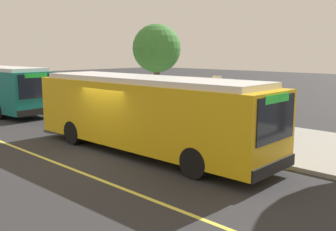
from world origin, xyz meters
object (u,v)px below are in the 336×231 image
transit_bus_main (146,112)px  pedestrian_commuter (204,115)px  waiting_bench (204,119)px

transit_bus_main → pedestrian_commuter: (0.13, 3.35, -0.50)m
transit_bus_main → waiting_bench: transit_bus_main is taller
transit_bus_main → waiting_bench: 4.90m
waiting_bench → pedestrian_commuter: size_ratio=0.95×
waiting_bench → pedestrian_commuter: bearing=-51.5°
waiting_bench → pedestrian_commuter: (1.07, -1.35, 0.48)m
waiting_bench → pedestrian_commuter: pedestrian_commuter is taller
waiting_bench → transit_bus_main: bearing=-78.6°
transit_bus_main → waiting_bench: (-0.95, 4.70, -0.98)m
transit_bus_main → pedestrian_commuter: bearing=87.8°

